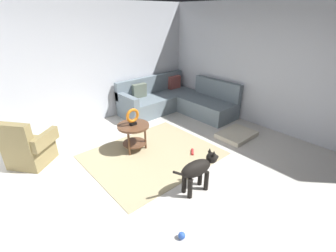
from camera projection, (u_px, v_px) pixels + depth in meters
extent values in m
cube|color=silver|center=(172.00, 178.00, 3.95)|extent=(6.00, 6.00, 0.10)
cube|color=silver|center=(84.00, 66.00, 5.33)|extent=(6.00, 0.12, 2.70)
cube|color=silver|center=(273.00, 69.00, 5.10)|extent=(0.12, 6.00, 2.70)
cube|color=tan|center=(153.00, 155.00, 4.49)|extent=(2.30, 1.90, 0.01)
cube|color=slate|center=(159.00, 103.00, 6.50)|extent=(2.20, 0.85, 0.42)
cube|color=slate|center=(151.00, 84.00, 6.55)|extent=(2.20, 0.14, 0.46)
cube|color=slate|center=(207.00, 108.00, 6.14)|extent=(0.85, 1.40, 0.42)
cube|color=slate|center=(217.00, 89.00, 6.16)|extent=(0.14, 1.40, 0.46)
cube|color=slate|center=(127.00, 100.00, 5.75)|extent=(0.16, 0.85, 0.22)
cube|color=#994C47|center=(175.00, 83.00, 6.92)|extent=(0.39, 0.16, 0.39)
cube|color=slate|center=(139.00, 91.00, 6.17)|extent=(0.39, 0.17, 0.39)
cube|color=olive|center=(31.00, 153.00, 4.18)|extent=(0.84, 0.84, 0.40)
cube|color=olive|center=(14.00, 138.00, 3.77)|extent=(0.48, 0.56, 0.48)
cube|color=olive|center=(9.00, 136.00, 4.11)|extent=(0.53, 0.45, 0.22)
cube|color=olive|center=(45.00, 139.00, 4.00)|extent=(0.53, 0.45, 0.22)
cylinder|color=brown|center=(133.00, 126.00, 4.44)|extent=(0.60, 0.60, 0.04)
cylinder|color=brown|center=(134.00, 143.00, 4.60)|extent=(0.45, 0.45, 0.02)
cylinder|color=brown|center=(128.00, 135.00, 4.70)|extent=(0.04, 0.04, 0.50)
cylinder|color=brown|center=(129.00, 144.00, 4.37)|extent=(0.04, 0.04, 0.50)
cylinder|color=brown|center=(145.00, 137.00, 4.60)|extent=(0.04, 0.04, 0.50)
cube|color=black|center=(133.00, 124.00, 4.42)|extent=(0.12, 0.08, 0.05)
torus|color=orange|center=(133.00, 116.00, 4.35)|extent=(0.28, 0.06, 0.28)
cube|color=beige|center=(237.00, 135.00, 5.14)|extent=(0.80, 0.60, 0.09)
cylinder|color=black|center=(200.00, 176.00, 3.66)|extent=(0.07, 0.07, 0.32)
cylinder|color=black|center=(206.00, 181.00, 3.55)|extent=(0.07, 0.07, 0.32)
cylinder|color=black|center=(184.00, 183.00, 3.50)|extent=(0.07, 0.07, 0.32)
cylinder|color=black|center=(190.00, 188.00, 3.40)|extent=(0.07, 0.07, 0.32)
ellipsoid|color=black|center=(196.00, 168.00, 3.42)|extent=(0.54, 0.29, 0.24)
sphere|color=black|center=(212.00, 158.00, 3.54)|extent=(0.17, 0.17, 0.17)
ellipsoid|color=black|center=(215.00, 157.00, 3.59)|extent=(0.13, 0.08, 0.07)
cone|color=black|center=(210.00, 150.00, 3.52)|extent=(0.06, 0.06, 0.07)
cone|color=black|center=(214.00, 153.00, 3.45)|extent=(0.06, 0.06, 0.07)
cylinder|color=black|center=(179.00, 174.00, 3.25)|extent=(0.20, 0.06, 0.16)
sphere|color=blue|center=(182.00, 236.00, 2.82)|extent=(0.09, 0.09, 0.09)
cylinder|color=red|center=(192.00, 152.00, 4.54)|extent=(0.18, 0.17, 0.05)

